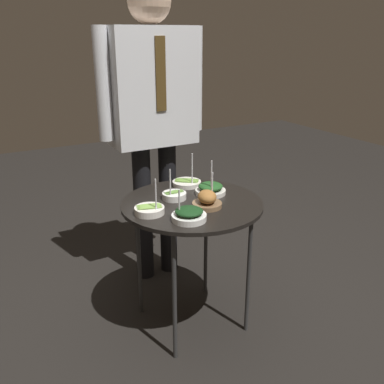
% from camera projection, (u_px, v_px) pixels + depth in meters
% --- Properties ---
extents(ground_plane, '(8.00, 8.00, 0.00)m').
position_uv_depth(ground_plane, '(192.00, 320.00, 2.22)').
color(ground_plane, black).
extents(serving_cart, '(0.66, 0.66, 0.66)m').
position_uv_depth(serving_cart, '(192.00, 211.00, 2.01)').
color(serving_cart, black).
rests_on(serving_cart, ground_plane).
extents(bowl_asparagus_front_center, '(0.12, 0.12, 0.16)m').
position_uv_depth(bowl_asparagus_front_center, '(174.00, 195.00, 2.03)').
color(bowl_asparagus_front_center, white).
rests_on(bowl_asparagus_front_center, serving_cart).
extents(bowl_roast_near_rim, '(0.14, 0.14, 0.16)m').
position_uv_depth(bowl_roast_near_rim, '(207.00, 200.00, 1.93)').
color(bowl_roast_near_rim, brown).
rests_on(bowl_roast_near_rim, serving_cart).
extents(bowl_asparagus_back_right, '(0.13, 0.13, 0.17)m').
position_uv_depth(bowl_asparagus_back_right, '(150.00, 210.00, 1.86)').
color(bowl_asparagus_back_right, silver).
rests_on(bowl_asparagus_back_right, serving_cart).
extents(bowl_spinach_mid_left, '(0.15, 0.15, 0.14)m').
position_uv_depth(bowl_spinach_mid_left, '(189.00, 215.00, 1.79)').
color(bowl_spinach_mid_left, white).
rests_on(bowl_spinach_mid_left, serving_cart).
extents(bowl_spinach_far_rim, '(0.15, 0.15, 0.18)m').
position_uv_depth(bowl_spinach_far_rim, '(211.00, 189.00, 2.09)').
color(bowl_spinach_far_rim, silver).
rests_on(bowl_spinach_far_rim, serving_cart).
extents(bowl_asparagus_front_left, '(0.15, 0.15, 0.18)m').
position_uv_depth(bowl_asparagus_front_left, '(187.00, 183.00, 2.21)').
color(bowl_asparagus_front_left, silver).
rests_on(bowl_asparagus_front_left, serving_cart).
extents(waiter_figure, '(0.61, 0.23, 1.66)m').
position_uv_depth(waiter_figure, '(152.00, 102.00, 2.31)').
color(waiter_figure, black).
rests_on(waiter_figure, ground_plane).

